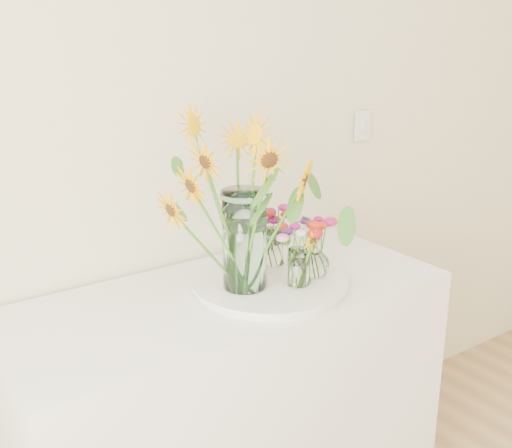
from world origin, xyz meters
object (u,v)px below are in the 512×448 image
small_vase_b (315,256)px  small_vase_c (272,247)px  tray (270,285)px  small_vase_a (299,268)px  counter (229,416)px  mason_jar (245,240)px

small_vase_b → small_vase_c: (-0.05, 0.16, -0.01)m
tray → small_vase_a: bearing=-56.8°
tray → counter: bearing=155.0°
tray → mason_jar: mason_jar is taller
small_vase_a → small_vase_b: (0.09, 0.03, 0.01)m
small_vase_c → tray: bearing=-129.9°
counter → mason_jar: bearing=-62.1°
counter → small_vase_c: (0.21, 0.05, 0.54)m
counter → mason_jar: mason_jar is taller
tray → small_vase_a: size_ratio=3.90×
mason_jar → small_vase_c: 0.23m
mason_jar → small_vase_c: bearing=30.2°
small_vase_a → small_vase_c: size_ratio=0.95×
small_vase_a → small_vase_b: bearing=19.3°
tray → mason_jar: size_ratio=1.50×
small_vase_b → small_vase_c: size_ratio=1.11×
tray → small_vase_c: (0.09, 0.11, 0.08)m
tray → small_vase_b: size_ratio=3.34×
tray → small_vase_c: 0.16m
counter → tray: tray is taller
tray → small_vase_b: (0.14, -0.05, 0.08)m
small_vase_a → mason_jar: bearing=150.9°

